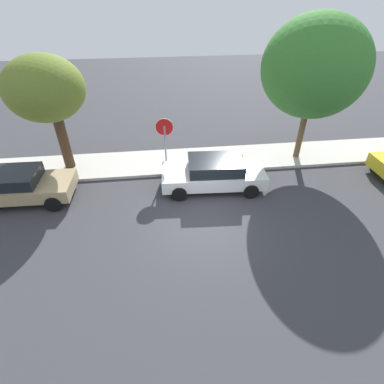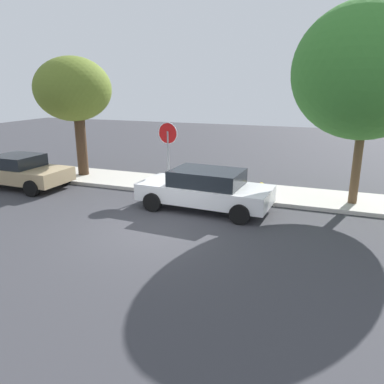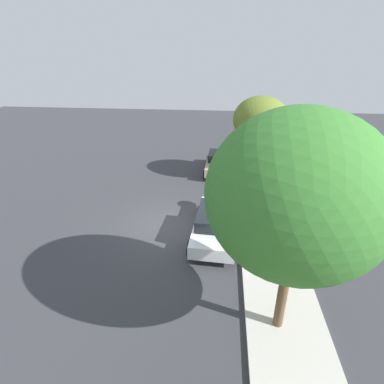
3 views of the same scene
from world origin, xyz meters
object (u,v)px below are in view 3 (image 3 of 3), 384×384
object	(u,v)px
stop_sign	(248,182)
street_tree_mid_block	(296,195)
parked_car_white	(216,223)
street_tree_near_corner	(260,120)
fire_hydrant	(253,254)
parked_car_tan	(220,162)

from	to	relation	value
stop_sign	street_tree_mid_block	size ratio (longest dim) A/B	0.41
parked_car_white	street_tree_near_corner	xyz separation A→B (m)	(-6.94, 2.36, 3.18)
parked_car_white	street_tree_near_corner	size ratio (longest dim) A/B	0.86
parked_car_white	fire_hydrant	size ratio (longest dim) A/B	6.44
parked_car_white	street_tree_near_corner	bearing A→B (deg)	161.18
street_tree_near_corner	parked_car_tan	bearing A→B (deg)	-116.62
stop_sign	fire_hydrant	world-z (taller)	stop_sign
parked_car_white	fire_hydrant	bearing A→B (deg)	43.72
parked_car_tan	street_tree_near_corner	xyz separation A→B (m)	(1.17, 2.33, 3.21)
parked_car_white	fire_hydrant	world-z (taller)	parked_car_white
stop_sign	street_tree_near_corner	world-z (taller)	street_tree_near_corner
stop_sign	fire_hydrant	size ratio (longest dim) A/B	3.87
street_tree_near_corner	fire_hydrant	distance (m)	9.32
stop_sign	parked_car_tan	bearing A→B (deg)	-166.76
parked_car_tan	fire_hydrant	bearing A→B (deg)	8.96
street_tree_near_corner	street_tree_mid_block	xyz separation A→B (m)	(11.61, -0.33, 0.65)
parked_car_tan	fire_hydrant	world-z (taller)	parked_car_tan
street_tree_mid_block	fire_hydrant	world-z (taller)	street_tree_mid_block
parked_car_tan	street_tree_mid_block	xyz separation A→B (m)	(12.78, 2.00, 3.86)
street_tree_near_corner	street_tree_mid_block	distance (m)	11.63
parked_car_white	street_tree_mid_block	size ratio (longest dim) A/B	0.68
street_tree_near_corner	street_tree_mid_block	world-z (taller)	street_tree_mid_block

